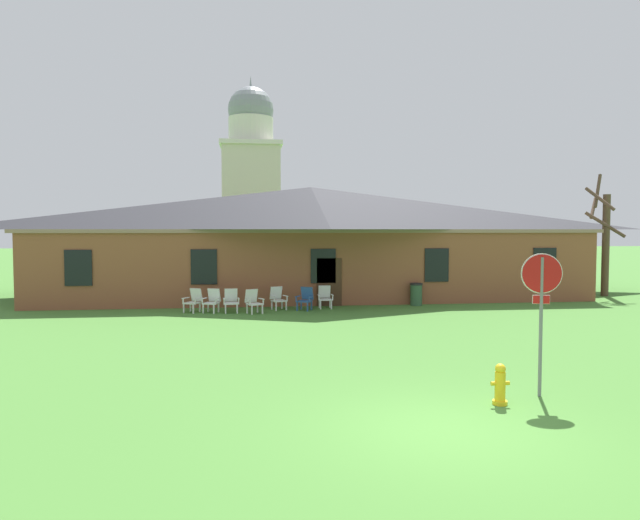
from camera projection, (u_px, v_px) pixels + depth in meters
name	position (u px, v px, depth m)	size (l,w,h in m)	color
ground_plane	(445.00, 431.00, 9.51)	(200.00, 200.00, 0.00)	#477F33
brick_building	(311.00, 239.00, 29.94)	(26.64, 10.40, 5.56)	brown
dome_tower	(251.00, 183.00, 49.31)	(5.18, 5.18, 16.44)	beige
stop_sign	(541.00, 295.00, 11.39)	(0.79, 0.21, 2.87)	slate
lawn_chair_by_porch	(194.00, 300.00, 23.21)	(0.83, 0.86, 0.96)	silver
lawn_chair_near_door	(212.00, 300.00, 23.13)	(0.78, 0.83, 0.96)	white
lawn_chair_left_end	(231.00, 300.00, 23.10)	(0.67, 0.70, 0.96)	white
lawn_chair_middle	(253.00, 301.00, 22.88)	(0.80, 0.84, 0.96)	silver
lawn_chair_right_end	(278.00, 298.00, 23.95)	(0.77, 0.82, 0.96)	white
lawn_chair_far_side	(305.00, 298.00, 23.79)	(0.82, 0.85, 0.96)	#2D5693
lawn_chair_under_eave	(325.00, 296.00, 24.40)	(0.64, 0.67, 0.96)	white
bare_tree_beside_building	(604.00, 236.00, 28.78)	(1.59, 2.28, 6.19)	brown
fire_hydrant	(500.00, 385.00, 10.92)	(0.36, 0.28, 0.79)	gold
trash_bin	(416.00, 294.00, 25.31)	(0.56, 0.56, 0.98)	#335638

